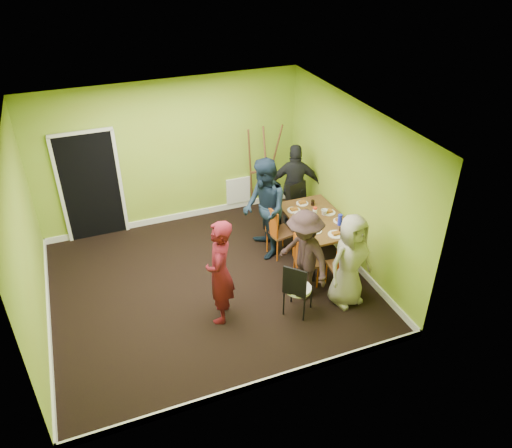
{
  "coord_description": "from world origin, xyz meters",
  "views": [
    {
      "loc": [
        -1.63,
        -6.27,
        5.19
      ],
      "look_at": [
        0.82,
        0.0,
        0.99
      ],
      "focal_mm": 35.0,
      "sensor_mm": 36.0,
      "label": 1
    }
  ],
  "objects_px": {
    "person_back_end": "(295,186)",
    "easel": "(263,169)",
    "orange_bottle": "(306,211)",
    "person_standing": "(220,272)",
    "person_left_far": "(264,209)",
    "thermos": "(315,215)",
    "person_front_end": "(350,261)",
    "chair_back_end": "(298,197)",
    "chair_left_near": "(302,257)",
    "chair_left_far": "(277,229)",
    "blue_bottle": "(340,220)",
    "chair_front_end": "(343,264)",
    "dining_table": "(318,221)",
    "chair_bentwood": "(297,287)",
    "person_left_near": "(304,256)"
  },
  "relations": [
    {
      "from": "person_back_end",
      "to": "easel",
      "type": "bearing_deg",
      "value": -43.36
    },
    {
      "from": "orange_bottle",
      "to": "person_back_end",
      "type": "distance_m",
      "value": 0.91
    },
    {
      "from": "person_standing",
      "to": "person_back_end",
      "type": "bearing_deg",
      "value": 157.19
    },
    {
      "from": "person_left_far",
      "to": "person_back_end",
      "type": "distance_m",
      "value": 1.17
    },
    {
      "from": "orange_bottle",
      "to": "easel",
      "type": "bearing_deg",
      "value": 95.34
    },
    {
      "from": "person_left_far",
      "to": "easel",
      "type": "bearing_deg",
      "value": 164.74
    },
    {
      "from": "thermos",
      "to": "person_front_end",
      "type": "xyz_separation_m",
      "value": [
        -0.04,
        -1.26,
        -0.09
      ]
    },
    {
      "from": "chair_back_end",
      "to": "easel",
      "type": "relative_size",
      "value": 0.52
    },
    {
      "from": "chair_left_near",
      "to": "person_standing",
      "type": "xyz_separation_m",
      "value": [
        -1.46,
        -0.3,
        0.31
      ]
    },
    {
      "from": "chair_left_far",
      "to": "person_standing",
      "type": "distance_m",
      "value": 1.85
    },
    {
      "from": "chair_left_near",
      "to": "person_left_far",
      "type": "bearing_deg",
      "value": -151.69
    },
    {
      "from": "easel",
      "to": "blue_bottle",
      "type": "distance_m",
      "value": 2.23
    },
    {
      "from": "chair_front_end",
      "to": "person_back_end",
      "type": "bearing_deg",
      "value": 91.2
    },
    {
      "from": "person_left_far",
      "to": "person_back_end",
      "type": "bearing_deg",
      "value": 133.87
    },
    {
      "from": "blue_bottle",
      "to": "person_left_far",
      "type": "distance_m",
      "value": 1.29
    },
    {
      "from": "chair_front_end",
      "to": "easel",
      "type": "bearing_deg",
      "value": 99.34
    },
    {
      "from": "dining_table",
      "to": "chair_bentwood",
      "type": "height_order",
      "value": "chair_bentwood"
    },
    {
      "from": "chair_left_near",
      "to": "person_front_end",
      "type": "relative_size",
      "value": 0.6
    },
    {
      "from": "chair_back_end",
      "to": "chair_front_end",
      "type": "height_order",
      "value": "chair_back_end"
    },
    {
      "from": "chair_bentwood",
      "to": "person_standing",
      "type": "bearing_deg",
      "value": -152.17
    },
    {
      "from": "dining_table",
      "to": "person_standing",
      "type": "height_order",
      "value": "person_standing"
    },
    {
      "from": "thermos",
      "to": "blue_bottle",
      "type": "distance_m",
      "value": 0.43
    },
    {
      "from": "chair_bentwood",
      "to": "thermos",
      "type": "height_order",
      "value": "thermos"
    },
    {
      "from": "chair_left_far",
      "to": "chair_back_end",
      "type": "xyz_separation_m",
      "value": [
        0.72,
        0.7,
        0.13
      ]
    },
    {
      "from": "blue_bottle",
      "to": "chair_bentwood",
      "type": "bearing_deg",
      "value": -141.91
    },
    {
      "from": "person_left_far",
      "to": "person_front_end",
      "type": "bearing_deg",
      "value": 28.51
    },
    {
      "from": "chair_left_near",
      "to": "easel",
      "type": "xyz_separation_m",
      "value": [
        0.33,
        2.49,
        0.38
      ]
    },
    {
      "from": "easel",
      "to": "person_left_near",
      "type": "distance_m",
      "value": 2.82
    },
    {
      "from": "chair_bentwood",
      "to": "thermos",
      "type": "distance_m",
      "value": 1.59
    },
    {
      "from": "chair_bentwood",
      "to": "person_back_end",
      "type": "distance_m",
      "value": 2.65
    },
    {
      "from": "easel",
      "to": "orange_bottle",
      "type": "relative_size",
      "value": 22.63
    },
    {
      "from": "chair_left_far",
      "to": "thermos",
      "type": "bearing_deg",
      "value": 55.56
    },
    {
      "from": "person_left_near",
      "to": "thermos",
      "type": "bearing_deg",
      "value": 127.68
    },
    {
      "from": "chair_left_far",
      "to": "chair_front_end",
      "type": "relative_size",
      "value": 1.03
    },
    {
      "from": "person_left_far",
      "to": "chair_bentwood",
      "type": "bearing_deg",
      "value": 0.37
    },
    {
      "from": "chair_left_far",
      "to": "easel",
      "type": "height_order",
      "value": "easel"
    },
    {
      "from": "chair_back_end",
      "to": "person_back_end",
      "type": "bearing_deg",
      "value": -114.91
    },
    {
      "from": "chair_bentwood",
      "to": "thermos",
      "type": "bearing_deg",
      "value": 100.1
    },
    {
      "from": "orange_bottle",
      "to": "person_back_end",
      "type": "height_order",
      "value": "person_back_end"
    },
    {
      "from": "chair_left_near",
      "to": "person_left_far",
      "type": "distance_m",
      "value": 1.12
    },
    {
      "from": "person_front_end",
      "to": "person_back_end",
      "type": "bearing_deg",
      "value": 74.19
    },
    {
      "from": "person_front_end",
      "to": "blue_bottle",
      "type": "bearing_deg",
      "value": 58.57
    },
    {
      "from": "person_standing",
      "to": "easel",
      "type": "bearing_deg",
      "value": 170.85
    },
    {
      "from": "person_left_far",
      "to": "chair_front_end",
      "type": "bearing_deg",
      "value": 33.17
    },
    {
      "from": "chair_left_near",
      "to": "thermos",
      "type": "height_order",
      "value": "thermos"
    },
    {
      "from": "chair_front_end",
      "to": "chair_back_end",
      "type": "bearing_deg",
      "value": 91.56
    },
    {
      "from": "blue_bottle",
      "to": "orange_bottle",
      "type": "distance_m",
      "value": 0.66
    },
    {
      "from": "chair_left_near",
      "to": "person_back_end",
      "type": "xyz_separation_m",
      "value": [
        0.69,
        1.75,
        0.3
      ]
    },
    {
      "from": "person_front_end",
      "to": "chair_front_end",
      "type": "bearing_deg",
      "value": 68.25
    },
    {
      "from": "chair_left_far",
      "to": "chair_bentwood",
      "type": "height_order",
      "value": "chair_left_far"
    }
  ]
}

